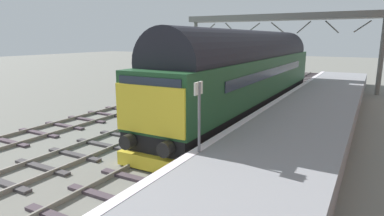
{
  "coord_description": "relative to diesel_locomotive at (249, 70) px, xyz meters",
  "views": [
    {
      "loc": [
        6.1,
        -12.66,
        4.26
      ],
      "look_at": [
        0.2,
        -2.03,
        1.66
      ],
      "focal_mm": 30.63,
      "sensor_mm": 36.0,
      "label": 1
    }
  ],
  "objects": [
    {
      "name": "station_platform",
      "position": [
        3.6,
        -4.9,
        -1.99
      ],
      "size": [
        4.0,
        44.0,
        1.01
      ],
      "color": "gray",
      "rests_on": "ground"
    },
    {
      "name": "ground_plane",
      "position": [
        -0.0,
        -4.9,
        -2.49
      ],
      "size": [
        140.0,
        140.0,
        0.0
      ],
      "primitive_type": "plane",
      "color": "slate",
      "rests_on": "ground"
    },
    {
      "name": "track_adjacent_far_west",
      "position": [
        -6.91,
        -4.9,
        -2.43
      ],
      "size": [
        2.5,
        60.0,
        0.15
      ],
      "color": "gray",
      "rests_on": "ground"
    },
    {
      "name": "diesel_locomotive",
      "position": [
        0.0,
        0.0,
        0.0
      ],
      "size": [
        2.74,
        19.17,
        4.68
      ],
      "color": "black",
      "rests_on": "ground"
    },
    {
      "name": "track_main",
      "position": [
        -0.0,
        -4.9,
        -2.43
      ],
      "size": [
        2.5,
        60.0,
        0.15
      ],
      "color": "slate",
      "rests_on": "ground"
    },
    {
      "name": "overhead_footbridge",
      "position": [
        -1.41,
        10.95,
        3.22
      ],
      "size": [
        16.21,
        2.0,
        6.22
      ],
      "color": "slate",
      "rests_on": "ground"
    },
    {
      "name": "platform_number_sign",
      "position": [
        1.88,
        -9.56,
        -0.12
      ],
      "size": [
        0.1,
        0.44,
        2.05
      ],
      "color": "slate",
      "rests_on": "station_platform"
    },
    {
      "name": "track_adjacent_west",
      "position": [
        -3.26,
        -4.9,
        -2.43
      ],
      "size": [
        2.5,
        60.0,
        0.15
      ],
      "color": "gray",
      "rests_on": "ground"
    }
  ]
}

